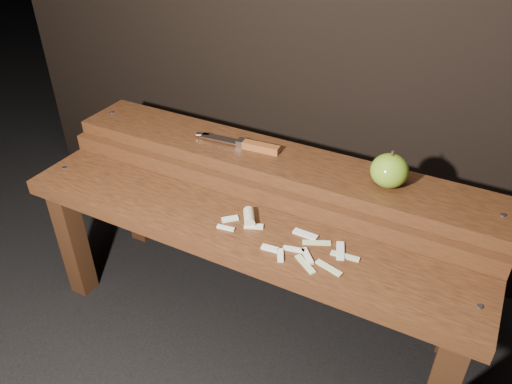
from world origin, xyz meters
The scene contains 6 objects.
ground centered at (0.00, 0.00, 0.00)m, with size 60.00×60.00×0.00m, color black.
bench_front_tier centered at (0.00, -0.06, 0.35)m, with size 1.20×0.20×0.42m.
bench_rear_tier centered at (0.00, 0.17, 0.41)m, with size 1.20×0.21×0.50m.
apple centered at (0.30, 0.17, 0.54)m, with size 0.09×0.09×0.09m.
knife centered at (-0.08, 0.17, 0.51)m, with size 0.25×0.04×0.02m.
apple_scraps centered at (0.10, -0.04, 0.43)m, with size 0.35×0.13×0.03m.
Camera 1 is at (0.49, -0.86, 1.16)m, focal length 35.00 mm.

